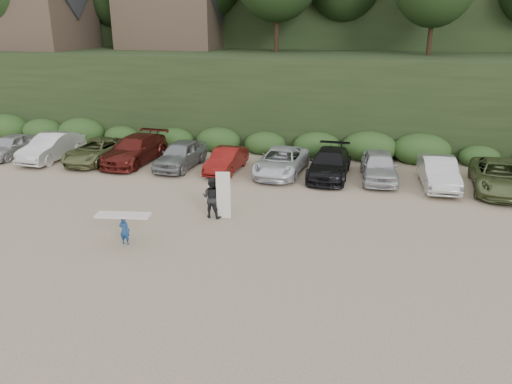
# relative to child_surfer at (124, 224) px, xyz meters

# --- Properties ---
(ground) EXTENTS (120.00, 120.00, 0.00)m
(ground) POSITION_rel_child_surfer_xyz_m (4.40, 0.62, -0.86)
(ground) COLOR tan
(ground) RESTS_ON ground
(parked_cars) EXTENTS (39.59, 6.32, 1.64)m
(parked_cars) POSITION_rel_child_surfer_xyz_m (5.25, 10.56, -0.11)
(parked_cars) COLOR #AFAEB3
(parked_cars) RESTS_ON ground
(child_surfer) EXTENTS (2.18, 0.91, 1.27)m
(child_surfer) POSITION_rel_child_surfer_xyz_m (0.00, 0.00, 0.00)
(child_surfer) COLOR navy
(child_surfer) RESTS_ON ground
(adult_surfer) EXTENTS (1.38, 0.81, 2.20)m
(adult_surfer) POSITION_rel_child_surfer_xyz_m (2.52, 3.49, 0.09)
(adult_surfer) COLOR black
(adult_surfer) RESTS_ON ground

